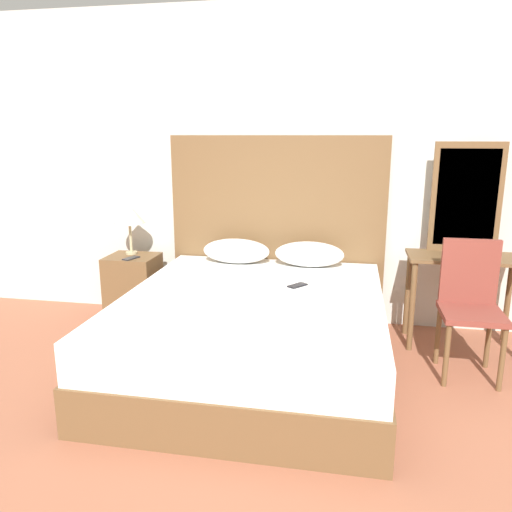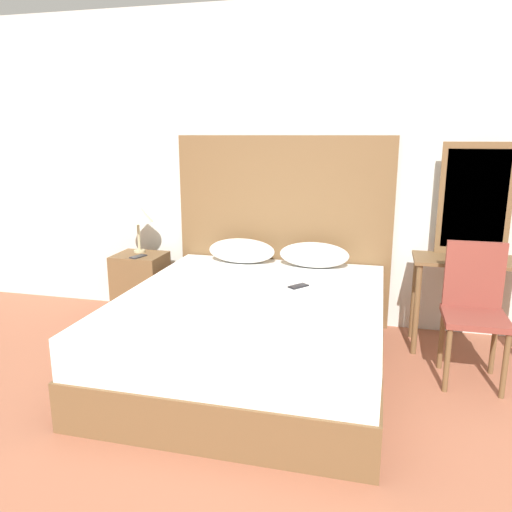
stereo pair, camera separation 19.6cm
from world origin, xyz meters
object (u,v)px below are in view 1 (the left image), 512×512
Objects in this scene: bed at (253,333)px; vanity_desk at (464,275)px; table_lamp at (129,214)px; phone_on_nightstand at (131,258)px; nightstand at (134,288)px; chair at (470,299)px; phone_on_bed at (297,285)px.

bed is 2.41× the size of vanity_desk.
table_lamp is 0.40m from phone_on_nightstand.
bed is 3.45× the size of nightstand.
chair is (2.74, -0.58, -0.42)m from table_lamp.
vanity_desk is at bearing 25.76° from bed.
phone_on_nightstand is (-1.48, 0.41, 0.03)m from phone_on_bed.
nightstand is 0.66m from table_lamp.
bed is 12.73× the size of phone_on_bed.
chair is at bearing 0.18° from phone_on_bed.
nightstand is 2.77m from vanity_desk.
nightstand reaches higher than bed.
chair is (-0.05, -0.47, -0.04)m from vanity_desk.
bed is at bearing -169.84° from chair.
phone_on_bed is 0.27× the size of nightstand.
phone_on_nightstand is 2.70m from chair.
nightstand is at bearing 148.27° from bed.
vanity_desk is (2.79, -0.11, -0.37)m from table_lamp.
table_lamp reaches higher than phone_on_nightstand.
phone_on_bed is 1.53m from phone_on_nightstand.
nightstand is (-1.24, 0.77, 0.02)m from bed.
phone_on_nightstand is 0.18× the size of chair.
chair is (2.71, -0.50, 0.24)m from nightstand.
phone_on_nightstand is at bearing -66.69° from table_lamp.
vanity_desk is at bearing -2.28° from table_lamp.
table_lamp is 2.82m from vanity_desk.
vanity_desk reaches higher than nightstand.
bed is 1.41m from phone_on_nightstand.
chair is at bearing -11.94° from table_lamp.
phone_on_bed is 0.36× the size of table_lamp.
vanity_desk reaches higher than bed.
nightstand is (-1.52, 0.51, -0.27)m from phone_on_bed.
bed is at bearing -31.73° from nightstand.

